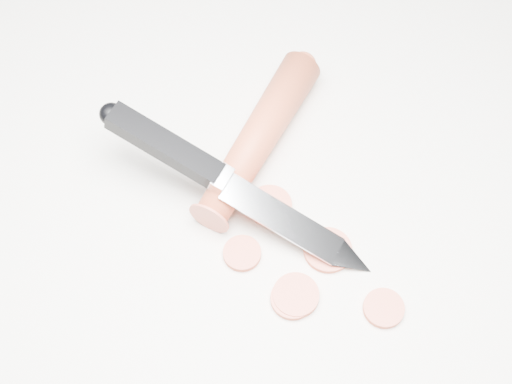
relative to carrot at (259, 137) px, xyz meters
name	(u,v)px	position (x,y,z in m)	size (l,w,h in m)	color
ground	(275,175)	(0.00, -0.03, -0.02)	(2.40, 2.40, 0.00)	white
carrot	(259,137)	(0.00, 0.00, 0.00)	(0.03, 0.03, 0.18)	#C24524
carrot_slice_0	(296,295)	(-0.02, -0.14, -0.02)	(0.04, 0.04, 0.01)	#D45840
carrot_slice_1	(384,308)	(0.04, -0.17, -0.02)	(0.03, 0.03, 0.01)	#D45840
carrot_slice_2	(242,253)	(-0.05, -0.09, -0.02)	(0.03, 0.03, 0.01)	#D45840
carrot_slice_3	(328,250)	(0.02, -0.11, -0.02)	(0.04, 0.04, 0.01)	#D45840
carrot_slice_4	(270,205)	(-0.01, -0.06, -0.02)	(0.04, 0.04, 0.01)	#D45840
carrot_slice_5	(292,299)	(-0.02, -0.14, -0.02)	(0.03, 0.03, 0.01)	#D45840
kitchen_knife	(237,186)	(-0.04, -0.05, 0.02)	(0.19, 0.20, 0.07)	silver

